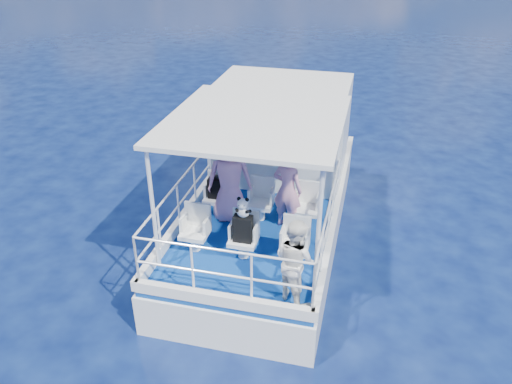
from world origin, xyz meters
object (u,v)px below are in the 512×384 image
at_px(backpack_center, 243,229).
at_px(panda, 243,207).
at_px(passenger_stbd_aft, 295,261).
at_px(passenger_port_fwd, 230,179).

height_order(backpack_center, panda, panda).
relative_size(passenger_stbd_aft, panda, 3.93).
xyz_separation_m(passenger_port_fwd, backpack_center, (0.59, -1.23, -0.26)).
relative_size(passenger_stbd_aft, backpack_center, 2.92).
height_order(passenger_port_fwd, passenger_stbd_aft, passenger_port_fwd).
bearing_deg(passenger_port_fwd, panda, 102.21).
height_order(passenger_port_fwd, panda, passenger_port_fwd).
xyz_separation_m(passenger_port_fwd, passenger_stbd_aft, (1.63, -2.03, -0.17)).
height_order(passenger_port_fwd, backpack_center, passenger_port_fwd).
distance_m(backpack_center, panda, 0.43).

